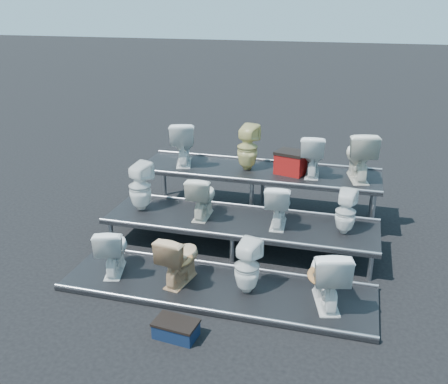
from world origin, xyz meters
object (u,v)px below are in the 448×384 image
(red_crate, at_px, (291,164))
(toilet_3, at_px, (327,275))
(toilet_10, at_px, (313,155))
(step_stool, at_px, (176,330))
(toilet_0, at_px, (113,249))
(toilet_9, at_px, (247,147))
(toilet_4, at_px, (140,187))
(toilet_1, at_px, (180,258))
(toilet_2, at_px, (247,267))
(toilet_5, at_px, (202,196))
(toilet_7, at_px, (346,212))
(toilet_8, at_px, (183,143))
(toilet_11, at_px, (359,155))
(toilet_6, at_px, (278,204))

(red_crate, bearing_deg, toilet_3, -55.76)
(toilet_10, bearing_deg, red_crate, -0.81)
(step_stool, bearing_deg, toilet_0, 147.32)
(toilet_10, bearing_deg, step_stool, 69.54)
(toilet_9, bearing_deg, red_crate, -168.39)
(toilet_9, relative_size, red_crate, 1.66)
(toilet_0, xyz_separation_m, toilet_4, (-0.15, 1.30, 0.44))
(toilet_1, height_order, toilet_10, toilet_10)
(toilet_2, height_order, step_stool, toilet_2)
(toilet_5, xyz_separation_m, toilet_9, (0.42, 1.30, 0.45))
(toilet_5, height_order, toilet_7, toilet_5)
(toilet_1, height_order, step_stool, toilet_1)
(red_crate, height_order, step_stool, red_crate)
(toilet_3, distance_m, toilet_4, 3.38)
(toilet_5, height_order, toilet_9, toilet_9)
(toilet_2, relative_size, toilet_10, 1.03)
(toilet_2, xyz_separation_m, toilet_4, (-2.07, 1.30, 0.43))
(toilet_8, bearing_deg, toilet_3, 120.24)
(toilet_8, height_order, toilet_11, toilet_11)
(toilet_2, distance_m, toilet_9, 2.80)
(toilet_8, bearing_deg, toilet_1, 91.34)
(toilet_2, height_order, toilet_7, toilet_7)
(toilet_2, relative_size, step_stool, 1.50)
(toilet_4, relative_size, toilet_7, 1.20)
(toilet_0, xyz_separation_m, step_stool, (1.33, -1.07, -0.32))
(toilet_6, bearing_deg, toilet_11, -133.89)
(toilet_0, bearing_deg, toilet_9, -132.50)
(toilet_1, height_order, toilet_11, toilet_11)
(red_crate, bearing_deg, toilet_8, -164.79)
(toilet_7, bearing_deg, toilet_3, 92.48)
(toilet_6, bearing_deg, red_crate, -93.05)
(toilet_0, distance_m, toilet_2, 1.92)
(toilet_6, relative_size, red_crate, 1.41)
(toilet_4, xyz_separation_m, toilet_5, (1.05, 0.00, -0.05))
(toilet_4, distance_m, toilet_9, 2.00)
(toilet_0, distance_m, toilet_4, 1.38)
(toilet_1, bearing_deg, toilet_2, -169.95)
(toilet_6, distance_m, toilet_9, 1.59)
(toilet_5, xyz_separation_m, toilet_11, (2.30, 1.30, 0.47))
(toilet_3, xyz_separation_m, toilet_6, (-0.85, 1.30, 0.33))
(toilet_1, relative_size, toilet_6, 1.07)
(toilet_0, relative_size, toilet_4, 0.89)
(toilet_0, bearing_deg, red_crate, -144.61)
(toilet_2, distance_m, toilet_7, 1.78)
(toilet_11, bearing_deg, toilet_0, 26.27)
(toilet_8, xyz_separation_m, step_stool, (1.21, -3.67, -1.17))
(toilet_1, height_order, red_crate, red_crate)
(toilet_5, bearing_deg, toilet_2, 126.33)
(toilet_3, xyz_separation_m, step_stool, (-1.62, -1.07, -0.38))
(toilet_4, distance_m, step_stool, 2.90)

